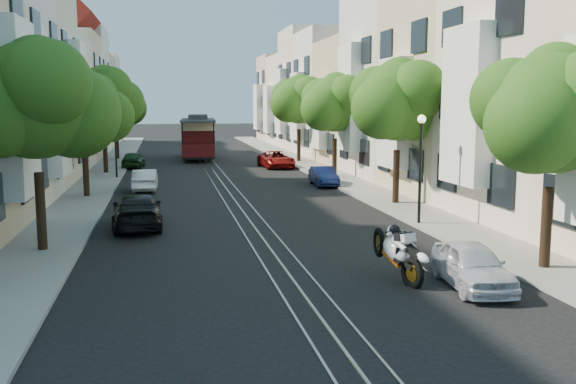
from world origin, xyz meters
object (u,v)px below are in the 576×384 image
tree_e_d (300,101)px  tree_w_d (116,104)px  tree_w_a (37,103)px  tree_w_c (104,97)px  cable_car (198,135)px  parked_car_e_near (472,265)px  tree_e_a (555,115)px  tree_w_b (84,110)px  parked_car_e_far (276,159)px  parked_car_w_near (137,211)px  tree_e_b (399,103)px  lamp_west (115,133)px  tree_e_c (336,105)px  parked_car_w_mid (145,180)px  parked_car_e_mid (324,176)px  lamp_east (421,153)px  parked_car_w_far (133,160)px  sportbike_rider (398,251)px

tree_e_d → tree_w_d: size_ratio=1.05×
tree_w_a → tree_w_c: (0.00, 23.00, 0.34)m
tree_w_a → cable_car: tree_w_a is taller
tree_e_d → parked_car_e_near: tree_e_d is taller
tree_e_a → tree_e_d: tree_e_d is taller
tree_w_a → tree_w_d: tree_w_a is taller
tree_w_b → parked_car_e_far: size_ratio=1.42×
tree_e_a → parked_car_w_near: size_ratio=1.40×
tree_e_b → lamp_west: bearing=136.2°
tree_e_c → tree_e_d: (0.00, 11.00, 0.27)m
tree_w_a → parked_car_w_mid: bearing=79.2°
parked_car_e_mid → lamp_east: bearing=-85.5°
tree_e_a → lamp_east: bearing=97.8°
parked_car_w_near → tree_w_c: bearing=-84.2°
tree_w_b → parked_car_w_mid: (2.74, 2.31, -3.82)m
tree_e_d → tree_w_b: bearing=-130.3°
tree_e_d → parked_car_e_mid: tree_e_d is taller
lamp_west → parked_car_w_near: 16.62m
parked_car_w_near → parked_car_w_mid: (0.00, 10.65, -0.07)m
parked_car_w_mid → lamp_east: bearing=132.5°
tree_e_b → parked_car_w_far: 24.10m
sportbike_rider → cable_car: (-3.23, 38.83, 1.19)m
parked_car_e_far → parked_car_w_far: parked_car_e_far is taller
parked_car_e_near → sportbike_rider: bearing=156.2°
lamp_west → tree_e_d: bearing=33.5°
cable_car → tree_e_a: bearing=-75.5°
tree_e_b → parked_car_e_mid: size_ratio=2.00×
tree_w_a → parked_car_e_near: size_ratio=1.95×
tree_w_a → cable_car: size_ratio=0.74×
tree_e_b → lamp_east: 5.41m
parked_car_e_mid → parked_car_w_mid: bearing=-178.0°
tree_w_b → parked_car_w_far: (1.54, 14.96, -3.80)m
parked_car_e_near → parked_car_w_far: bearing=112.8°
sportbike_rider → parked_car_w_far: bearing=87.5°
tree_e_a → lamp_east: 7.26m
tree_e_d → tree_e_c: bearing=-90.0°
parked_car_e_far → cable_car: bearing=116.3°
lamp_east → tree_e_b: bearing=79.1°
tree_w_a → lamp_west: size_ratio=1.61×
tree_w_d → parked_car_e_mid: bearing=-56.9°
tree_e_a → parked_car_e_far: tree_e_a is taller
tree_e_a → tree_e_c: 23.00m
parked_car_w_near → parked_car_e_near: bearing=129.7°
parked_car_e_far → tree_w_a: bearing=-120.1°
tree_w_d → lamp_west: 14.11m
tree_w_b → cable_car: size_ratio=0.70×
parked_car_e_mid → tree_e_d: bearing=84.7°
tree_e_b → tree_w_a: 16.01m
tree_e_c → tree_w_b: bearing=-157.4°
parked_car_w_mid → parked_car_w_far: parked_car_w_far is taller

